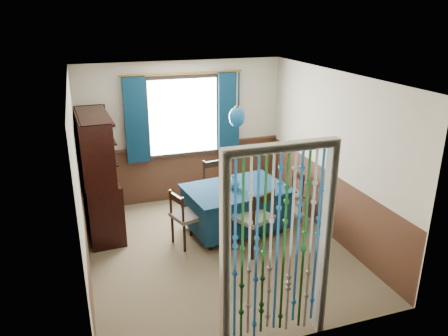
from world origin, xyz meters
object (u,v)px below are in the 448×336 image
object	(u,v)px
dining_table	(236,206)
vase_table	(233,183)
chair_near	(254,218)
bowl_shelf	(101,157)
pendant_lamp	(237,117)
vase_sideboard	(100,161)
sideboard	(100,192)
chair_right	(290,194)
chair_left	(186,216)
chair_far	(218,186)

from	to	relation	value
dining_table	vase_table	bearing A→B (deg)	-169.89
chair_near	bowl_shelf	xyz separation A→B (m)	(-1.97, 1.10, 0.79)
chair_near	pendant_lamp	xyz separation A→B (m)	(-0.04, 0.66, 1.33)
chair_near	vase_sideboard	distance (m)	2.68
sideboard	vase_table	world-z (taller)	sideboard
chair_near	sideboard	distance (m)	2.45
vase_table	chair_right	bearing A→B (deg)	5.84
chair_left	chair_far	bearing A→B (deg)	120.76
vase_table	chair_near	bearing A→B (deg)	-80.97
vase_sideboard	pendant_lamp	bearing A→B (deg)	-29.54
dining_table	chair_near	size ratio (longest dim) A/B	1.71
vase_sideboard	chair_near	bearing A→B (deg)	-41.63
chair_right	sideboard	distance (m)	3.03
chair_near	chair_left	world-z (taller)	chair_near
sideboard	vase_table	bearing A→B (deg)	-24.12
bowl_shelf	chair_left	bearing A→B (deg)	-29.77
chair_far	dining_table	bearing A→B (deg)	85.74
dining_table	chair_far	world-z (taller)	chair_far
bowl_shelf	chair_near	bearing A→B (deg)	-29.22
dining_table	chair_left	distance (m)	0.87
chair_near	vase_table	world-z (taller)	chair_near
sideboard	pendant_lamp	xyz separation A→B (m)	(1.99, -0.72, 1.20)
dining_table	chair_far	bearing A→B (deg)	87.61
chair_left	chair_right	xyz separation A→B (m)	(1.81, 0.26, -0.01)
pendant_lamp	vase_table	size ratio (longest dim) A/B	4.19
sideboard	pendant_lamp	distance (m)	2.43
dining_table	chair_near	distance (m)	0.66
chair_left	chair_right	size ratio (longest dim) A/B	1.01
chair_near	chair_far	xyz separation A→B (m)	(-0.10, 1.37, -0.02)
chair_near	chair_far	size ratio (longest dim) A/B	1.05
chair_far	pendant_lamp	xyz separation A→B (m)	(0.06, -0.72, 1.35)
dining_table	chair_near	xyz separation A→B (m)	(0.04, -0.66, 0.08)
chair_near	bowl_shelf	size ratio (longest dim) A/B	5.05
sideboard	chair_right	bearing A→B (deg)	-15.25
chair_left	chair_right	world-z (taller)	chair_left
vase_sideboard	chair_far	bearing A→B (deg)	-11.39
chair_far	vase_table	size ratio (longest dim) A/B	4.77
vase_table	chair_left	bearing A→B (deg)	-168.94
vase_table	pendant_lamp	bearing A→B (deg)	17.45
pendant_lamp	vase_sideboard	xyz separation A→B (m)	(-1.93, 1.09, -0.82)
bowl_shelf	vase_sideboard	world-z (taller)	bowl_shelf
chair_far	chair_left	world-z (taller)	chair_far
dining_table	chair_left	bearing A→B (deg)	-175.80
chair_left	sideboard	distance (m)	1.46
chair_near	chair_right	bearing A→B (deg)	13.64
chair_left	vase_table	size ratio (longest dim) A/B	4.43
chair_right	vase_table	world-z (taller)	vase_table
dining_table	chair_right	world-z (taller)	chair_right
chair_left	vase_table	world-z (taller)	vase_table
sideboard	bowl_shelf	world-z (taller)	sideboard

